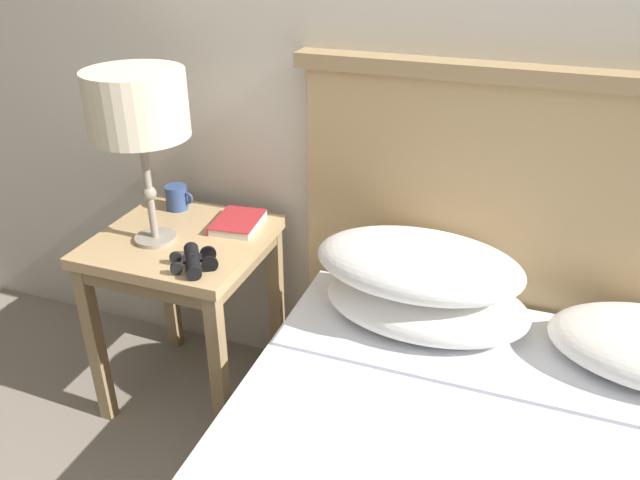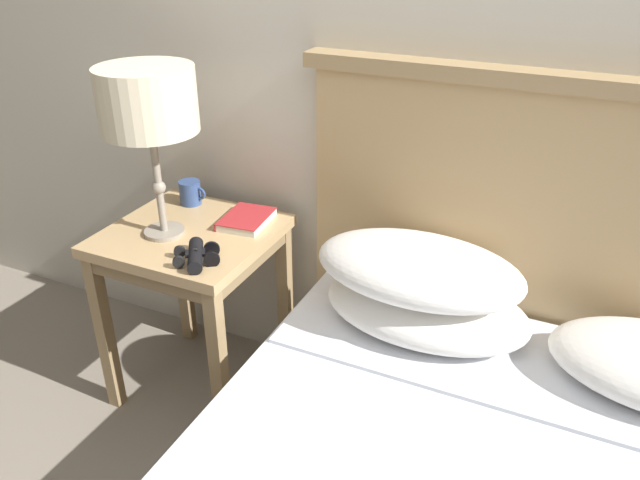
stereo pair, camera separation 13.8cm
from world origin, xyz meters
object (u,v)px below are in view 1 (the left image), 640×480
binoculars_pair (193,261)px  coffee_mug (177,197)px  table_lamp (137,107)px  book_on_nightstand (237,222)px  nightstand (184,262)px

binoculars_pair → coffee_mug: size_ratio=1.52×
table_lamp → book_on_nightstand: 0.50m
table_lamp → coffee_mug: size_ratio=5.21×
book_on_nightstand → binoculars_pair: bearing=-89.6°
binoculars_pair → coffee_mug: bearing=127.3°
nightstand → book_on_nightstand: 0.22m
book_on_nightstand → coffee_mug: coffee_mug is taller
nightstand → coffee_mug: size_ratio=6.27×
nightstand → binoculars_pair: 0.24m
nightstand → coffee_mug: coffee_mug is taller
nightstand → binoculars_pair: binoculars_pair is taller
table_lamp → coffee_mug: 0.45m
binoculars_pair → table_lamp: bearing=151.4°
table_lamp → binoculars_pair: (0.20, -0.11, -0.41)m
table_lamp → book_on_nightstand: size_ratio=2.64×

